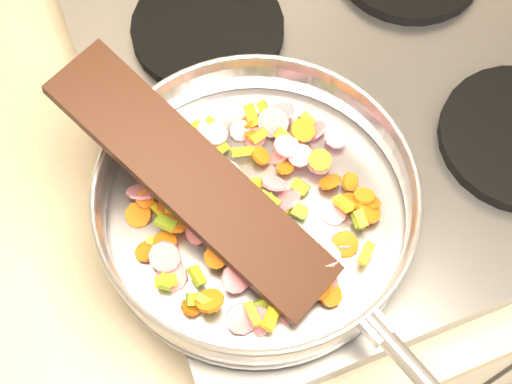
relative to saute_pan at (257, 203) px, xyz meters
name	(u,v)px	position (x,y,z in m)	size (l,w,h in m)	color
cooktop	(356,94)	(0.18, 0.12, -0.07)	(0.60, 0.60, 0.04)	#939399
grate_fl	(297,221)	(0.04, -0.02, -0.04)	(0.19, 0.19, 0.02)	black
grate_bl	(208,29)	(0.04, 0.26, -0.04)	(0.19, 0.19, 0.02)	black
saute_pan	(257,203)	(0.00, 0.00, 0.00)	(0.38, 0.53, 0.06)	#9E9EA5
vegetable_heap	(252,212)	(-0.01, 0.00, -0.02)	(0.27, 0.26, 0.05)	olive
wooden_spatula	(194,180)	(-0.05, 0.03, 0.03)	(0.34, 0.08, 0.02)	black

